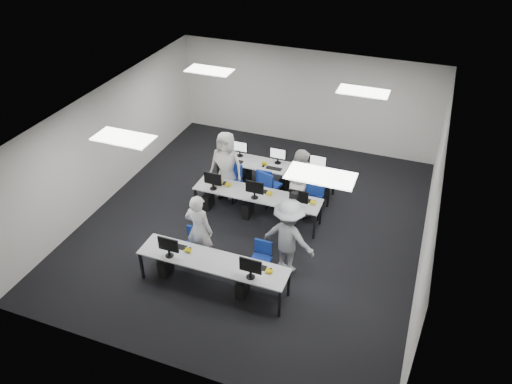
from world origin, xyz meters
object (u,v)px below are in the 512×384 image
at_px(chair_0, 194,252).
at_px(chair_1, 260,266).
at_px(chair_5, 234,182).
at_px(chair_6, 270,191).
at_px(student_0, 199,230).
at_px(student_2, 226,165).
at_px(student_3, 300,178).
at_px(photographer, 288,237).
at_px(desk_front, 213,262).
at_px(chair_2, 231,188).
at_px(desk_mid, 257,195).
at_px(chair_3, 262,194).
at_px(chair_4, 311,207).
at_px(chair_7, 314,200).
at_px(student_1, 299,181).

relative_size(chair_0, chair_1, 1.01).
relative_size(chair_1, chair_5, 1.03).
relative_size(chair_6, student_0, 0.54).
bearing_deg(student_2, chair_0, -81.07).
xyz_separation_m(chair_6, student_3, (0.75, 0.14, 0.49)).
relative_size(chair_5, student_3, 0.51).
height_order(student_0, photographer, photographer).
height_order(chair_0, chair_1, chair_0).
height_order(student_0, student_3, student_0).
height_order(desk_front, chair_2, chair_2).
xyz_separation_m(chair_0, student_2, (-0.39, 2.76, 0.65)).
xyz_separation_m(desk_mid, chair_3, (-0.11, 0.65, -0.40)).
relative_size(chair_1, chair_3, 0.95).
height_order(chair_0, photographer, photographer).
bearing_deg(chair_0, chair_6, 70.12).
distance_m(student_0, student_3, 3.24).
height_order(chair_0, chair_4, chair_0).
relative_size(chair_2, photographer, 0.53).
distance_m(chair_0, chair_5, 3.00).
bearing_deg(chair_3, photographer, -60.71).
height_order(desk_front, student_3, student_3).
bearing_deg(chair_2, student_0, -69.73).
distance_m(chair_1, chair_7, 2.83).
xyz_separation_m(chair_0, chair_3, (0.63, 2.69, 0.01)).
bearing_deg(chair_4, chair_7, 76.90).
height_order(student_2, student_3, student_2).
bearing_deg(desk_front, chair_1, 39.61).
relative_size(chair_2, chair_4, 1.19).
height_order(desk_mid, chair_2, chair_2).
bearing_deg(desk_mid, chair_0, -109.97).
distance_m(chair_0, chair_6, 2.96).
xyz_separation_m(chair_0, student_1, (1.60, 2.72, 0.61)).
xyz_separation_m(chair_2, student_2, (-0.17, 0.12, 0.61)).
height_order(chair_4, chair_6, chair_6).
relative_size(student_0, student_3, 1.11).
bearing_deg(desk_mid, student_2, 147.46).
bearing_deg(desk_front, chair_5, 106.27).
bearing_deg(chair_1, photographer, 38.69).
xyz_separation_m(student_0, student_2, (-0.52, 2.69, 0.03)).
bearing_deg(chair_7, student_2, 166.31).
height_order(chair_5, student_0, student_0).
bearing_deg(chair_3, student_1, -0.89).
height_order(chair_4, student_3, student_3).
bearing_deg(chair_1, chair_5, 123.21).
height_order(chair_5, chair_7, chair_7).
xyz_separation_m(desk_front, student_3, (0.81, 3.55, 0.12)).
height_order(chair_7, student_2, student_2).
height_order(chair_7, photographer, photographer).
bearing_deg(chair_5, student_2, -114.92).
bearing_deg(chair_1, desk_mid, 113.13).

